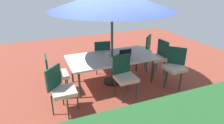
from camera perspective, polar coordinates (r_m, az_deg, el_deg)
The scene contains 12 objects.
ground_plane at distance 5.19m, azimuth 0.00°, elevation -6.10°, with size 10.00×10.00×0.02m, color brown.
dining_table at distance 4.89m, azimuth 0.00°, elevation 1.11°, with size 2.22×1.13×0.73m.
patio_umbrella at distance 4.57m, azimuth 0.00°, elevation 17.98°, with size 2.89×2.89×2.35m.
chair_north at distance 4.36m, azimuth 3.74°, elevation -3.73°, with size 0.47×0.48×0.98m.
chair_southwest at distance 6.13m, azimuth 9.24°, elevation 3.96°, with size 0.59×0.59×0.98m.
chair_south at distance 5.55m, azimuth -3.10°, elevation 2.21°, with size 0.48×0.49×0.98m.
chair_east at distance 4.62m, azimuth -16.59°, elevation -3.13°, with size 0.47×0.46×0.98m.
chair_northeast at distance 3.96m, azimuth -14.84°, elevation -7.40°, with size 0.59×0.59×0.98m.
chair_west at distance 5.61m, azimuth 13.44°, elevation 1.81°, with size 0.47×0.46×0.98m.
chair_northwest at distance 5.09m, azimuth 18.16°, elevation -0.90°, with size 0.59×0.59×0.98m.
laptop at distance 4.90m, azimuth 3.59°, elevation 2.22°, with size 0.33×0.25×0.21m.
cup at distance 4.88m, azimuth -1.46°, elevation 2.18°, with size 0.07×0.07×0.09m, color white.
Camera 1 is at (1.73, 4.21, 2.49)m, focal length 30.95 mm.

